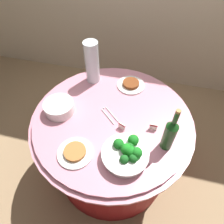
{
  "coord_description": "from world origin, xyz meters",
  "views": [
    {
      "loc": [
        0.21,
        -0.87,
        1.85
      ],
      "look_at": [
        0.0,
        0.0,
        0.79
      ],
      "focal_mm": 32.53,
      "sensor_mm": 36.0,
      "label": 1
    }
  ],
  "objects_px": {
    "broccoli_bowl": "(126,153)",
    "decorative_fruit_vase": "(92,64)",
    "wine_bottle": "(170,134)",
    "label_placard_mid": "(153,127)",
    "serving_tongs": "(109,115)",
    "label_placard_front": "(122,126)",
    "food_plate_peanuts": "(75,152)",
    "food_plate_stir_fry": "(131,84)",
    "plate_stack": "(59,107)"
  },
  "relations": [
    {
      "from": "broccoli_bowl",
      "to": "decorative_fruit_vase",
      "type": "height_order",
      "value": "decorative_fruit_vase"
    },
    {
      "from": "broccoli_bowl",
      "to": "decorative_fruit_vase",
      "type": "distance_m",
      "value": 0.76
    },
    {
      "from": "wine_bottle",
      "to": "label_placard_mid",
      "type": "bearing_deg",
      "value": 131.37
    },
    {
      "from": "serving_tongs",
      "to": "label_placard_front",
      "type": "bearing_deg",
      "value": -40.68
    },
    {
      "from": "wine_bottle",
      "to": "decorative_fruit_vase",
      "type": "height_order",
      "value": "decorative_fruit_vase"
    },
    {
      "from": "serving_tongs",
      "to": "food_plate_peanuts",
      "type": "bearing_deg",
      "value": -110.23
    },
    {
      "from": "serving_tongs",
      "to": "food_plate_stir_fry",
      "type": "height_order",
      "value": "food_plate_stir_fry"
    },
    {
      "from": "plate_stack",
      "to": "serving_tongs",
      "type": "distance_m",
      "value": 0.36
    },
    {
      "from": "label_placard_front",
      "to": "serving_tongs",
      "type": "bearing_deg",
      "value": 139.32
    },
    {
      "from": "plate_stack",
      "to": "food_plate_stir_fry",
      "type": "xyz_separation_m",
      "value": [
        0.44,
        0.39,
        -0.03
      ]
    },
    {
      "from": "plate_stack",
      "to": "serving_tongs",
      "type": "height_order",
      "value": "plate_stack"
    },
    {
      "from": "broccoli_bowl",
      "to": "food_plate_stir_fry",
      "type": "xyz_separation_m",
      "value": [
        -0.09,
        0.63,
        -0.03
      ]
    },
    {
      "from": "plate_stack",
      "to": "food_plate_peanuts",
      "type": "bearing_deg",
      "value": -52.75
    },
    {
      "from": "label_placard_front",
      "to": "label_placard_mid",
      "type": "height_order",
      "value": "same"
    },
    {
      "from": "food_plate_peanuts",
      "to": "plate_stack",
      "type": "bearing_deg",
      "value": 127.25
    },
    {
      "from": "wine_bottle",
      "to": "serving_tongs",
      "type": "relative_size",
      "value": 2.29
    },
    {
      "from": "plate_stack",
      "to": "decorative_fruit_vase",
      "type": "height_order",
      "value": "decorative_fruit_vase"
    },
    {
      "from": "wine_bottle",
      "to": "food_plate_peanuts",
      "type": "xyz_separation_m",
      "value": [
        -0.53,
        -0.19,
        -0.12
      ]
    },
    {
      "from": "serving_tongs",
      "to": "label_placard_mid",
      "type": "relative_size",
      "value": 2.66
    },
    {
      "from": "plate_stack",
      "to": "food_plate_stir_fry",
      "type": "bearing_deg",
      "value": 40.94
    },
    {
      "from": "plate_stack",
      "to": "wine_bottle",
      "type": "distance_m",
      "value": 0.77
    },
    {
      "from": "wine_bottle",
      "to": "food_plate_stir_fry",
      "type": "bearing_deg",
      "value": 122.2
    },
    {
      "from": "broccoli_bowl",
      "to": "wine_bottle",
      "type": "xyz_separation_m",
      "value": [
        0.22,
        0.14,
        0.08
      ]
    },
    {
      "from": "decorative_fruit_vase",
      "to": "plate_stack",
      "type": "bearing_deg",
      "value": -108.74
    },
    {
      "from": "label_placard_front",
      "to": "label_placard_mid",
      "type": "distance_m",
      "value": 0.21
    },
    {
      "from": "plate_stack",
      "to": "label_placard_mid",
      "type": "xyz_separation_m",
      "value": [
        0.66,
        -0.0,
        -0.01
      ]
    },
    {
      "from": "plate_stack",
      "to": "wine_bottle",
      "type": "xyz_separation_m",
      "value": [
        0.75,
        -0.11,
        0.09
      ]
    },
    {
      "from": "decorative_fruit_vase",
      "to": "food_plate_peanuts",
      "type": "distance_m",
      "value": 0.7
    },
    {
      "from": "food_plate_peanuts",
      "to": "label_placard_mid",
      "type": "xyz_separation_m",
      "value": [
        0.44,
        0.29,
        0.02
      ]
    },
    {
      "from": "label_placard_front",
      "to": "wine_bottle",
      "type": "bearing_deg",
      "value": -11.52
    },
    {
      "from": "plate_stack",
      "to": "decorative_fruit_vase",
      "type": "bearing_deg",
      "value": 71.26
    },
    {
      "from": "label_placard_front",
      "to": "decorative_fruit_vase",
      "type": "bearing_deg",
      "value": 127.24
    },
    {
      "from": "decorative_fruit_vase",
      "to": "label_placard_mid",
      "type": "relative_size",
      "value": 6.18
    },
    {
      "from": "decorative_fruit_vase",
      "to": "serving_tongs",
      "type": "distance_m",
      "value": 0.43
    },
    {
      "from": "food_plate_stir_fry",
      "to": "label_placard_mid",
      "type": "height_order",
      "value": "label_placard_mid"
    },
    {
      "from": "plate_stack",
      "to": "serving_tongs",
      "type": "relative_size",
      "value": 1.43
    },
    {
      "from": "wine_bottle",
      "to": "label_placard_mid",
      "type": "distance_m",
      "value": 0.17
    },
    {
      "from": "plate_stack",
      "to": "label_placard_front",
      "type": "relative_size",
      "value": 3.82
    },
    {
      "from": "broccoli_bowl",
      "to": "serving_tongs",
      "type": "distance_m",
      "value": 0.35
    },
    {
      "from": "food_plate_stir_fry",
      "to": "label_placard_mid",
      "type": "xyz_separation_m",
      "value": [
        0.22,
        -0.39,
        0.02
      ]
    },
    {
      "from": "serving_tongs",
      "to": "food_plate_peanuts",
      "type": "xyz_separation_m",
      "value": [
        -0.13,
        -0.34,
        0.01
      ]
    },
    {
      "from": "broccoli_bowl",
      "to": "food_plate_stir_fry",
      "type": "distance_m",
      "value": 0.64
    },
    {
      "from": "wine_bottle",
      "to": "label_placard_front",
      "type": "relative_size",
      "value": 6.11
    },
    {
      "from": "wine_bottle",
      "to": "serving_tongs",
      "type": "xyz_separation_m",
      "value": [
        -0.4,
        0.15,
        -0.12
      ]
    },
    {
      "from": "decorative_fruit_vase",
      "to": "label_placard_mid",
      "type": "xyz_separation_m",
      "value": [
        0.53,
        -0.39,
        -0.12
      ]
    },
    {
      "from": "decorative_fruit_vase",
      "to": "wine_bottle",
      "type": "bearing_deg",
      "value": -38.38
    },
    {
      "from": "label_placard_front",
      "to": "label_placard_mid",
      "type": "relative_size",
      "value": 1.0
    },
    {
      "from": "broccoli_bowl",
      "to": "decorative_fruit_vase",
      "type": "relative_size",
      "value": 0.82
    },
    {
      "from": "decorative_fruit_vase",
      "to": "food_plate_peanuts",
      "type": "bearing_deg",
      "value": -82.18
    },
    {
      "from": "plate_stack",
      "to": "food_plate_peanuts",
      "type": "distance_m",
      "value": 0.37
    }
  ]
}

